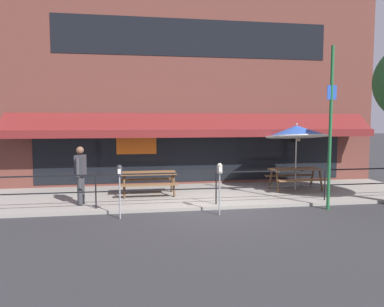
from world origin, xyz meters
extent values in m
plane|color=#2D2D30|center=(0.00, 0.00, 0.00)|extent=(120.00, 120.00, 0.00)
cube|color=gray|center=(0.00, 2.00, 0.05)|extent=(15.00, 4.00, 0.10)
cube|color=brown|center=(0.00, 4.25, 3.96)|extent=(15.00, 0.50, 7.91)
cube|color=black|center=(0.00, 3.99, 5.70)|extent=(10.50, 0.02, 1.40)
cube|color=black|center=(0.00, 3.99, 1.35)|extent=(12.00, 0.02, 2.30)
cube|color=orange|center=(-2.25, 3.97, 1.65)|extent=(1.50, 0.02, 0.70)
cube|color=maroon|center=(0.00, 3.45, 2.50)|extent=(13.80, 0.92, 0.70)
cube|color=maroon|center=(0.00, 2.94, 2.10)|extent=(13.80, 0.08, 0.28)
cube|color=black|center=(4.12, 3.86, 2.03)|extent=(0.04, 0.28, 0.04)
cube|color=black|center=(4.12, 3.72, 1.85)|extent=(0.18, 0.18, 0.28)
cube|color=beige|center=(4.12, 3.72, 1.85)|extent=(0.13, 0.19, 0.20)
cylinder|color=black|center=(-3.45, 0.30, 0.57)|extent=(0.04, 0.04, 0.95)
cylinder|color=black|center=(0.00, 0.30, 0.57)|extent=(0.04, 0.04, 0.95)
cylinder|color=black|center=(3.45, 0.30, 0.57)|extent=(0.04, 0.04, 0.95)
cube|color=black|center=(0.00, 0.30, 1.05)|extent=(13.80, 0.04, 0.04)
cube|color=black|center=(0.00, 0.30, 0.57)|extent=(13.80, 0.03, 0.03)
cube|color=brown|center=(-1.90, 2.00, 0.84)|extent=(1.80, 0.80, 0.05)
cube|color=brown|center=(-1.90, 1.42, 0.54)|extent=(1.80, 0.26, 0.04)
cube|color=brown|center=(-1.90, 2.58, 0.54)|extent=(1.80, 0.26, 0.04)
cylinder|color=brown|center=(-1.10, 1.68, 0.47)|extent=(0.07, 0.30, 0.73)
cylinder|color=brown|center=(-1.10, 2.32, 0.47)|extent=(0.07, 0.30, 0.73)
cylinder|color=brown|center=(-2.70, 1.68, 0.47)|extent=(0.07, 0.30, 0.73)
cylinder|color=brown|center=(-2.70, 2.32, 0.47)|extent=(0.07, 0.30, 0.73)
cube|color=brown|center=(3.30, 2.07, 0.84)|extent=(1.80, 0.80, 0.05)
cube|color=brown|center=(3.30, 1.49, 0.54)|extent=(1.80, 0.26, 0.04)
cube|color=brown|center=(3.30, 2.65, 0.54)|extent=(1.80, 0.26, 0.04)
cylinder|color=brown|center=(4.10, 1.75, 0.47)|extent=(0.07, 0.30, 0.73)
cylinder|color=brown|center=(4.10, 2.39, 0.47)|extent=(0.07, 0.30, 0.73)
cylinder|color=brown|center=(2.50, 1.75, 0.47)|extent=(0.07, 0.30, 0.73)
cylinder|color=brown|center=(2.50, 2.39, 0.47)|extent=(0.07, 0.30, 0.73)
cylinder|color=#B7B2A8|center=(3.30, 2.08, 1.25)|extent=(0.04, 0.04, 2.30)
cone|color=#2D56B7|center=(3.30, 2.08, 2.20)|extent=(2.10, 2.13, 0.61)
cylinder|color=white|center=(3.30, 2.08, 2.01)|extent=(2.14, 2.14, 0.25)
sphere|color=#B7B2A8|center=(3.30, 2.08, 2.44)|extent=(0.07, 0.07, 0.07)
cylinder|color=#333338|center=(-3.95, 0.82, 0.53)|extent=(0.15, 0.15, 0.86)
cylinder|color=#333338|center=(-3.91, 1.02, 0.53)|extent=(0.15, 0.15, 0.86)
cube|color=#38383D|center=(-3.93, 0.92, 1.26)|extent=(0.31, 0.44, 0.60)
cylinder|color=#38383D|center=(-3.98, 0.67, 1.23)|extent=(0.10, 0.10, 0.54)
cylinder|color=#38383D|center=(-3.88, 1.18, 1.23)|extent=(0.10, 0.10, 0.54)
sphere|color=brown|center=(-3.93, 0.92, 1.70)|extent=(0.22, 0.22, 0.22)
cylinder|color=gray|center=(-2.77, -0.54, 0.57)|extent=(0.04, 0.04, 1.15)
cylinder|color=#2D2D33|center=(-2.77, -0.54, 1.25)|extent=(0.15, 0.15, 0.20)
sphere|color=#2D2D33|center=(-2.77, -0.54, 1.35)|extent=(0.14, 0.14, 0.14)
cube|color=silver|center=(-2.77, -0.62, 1.26)|extent=(0.08, 0.01, 0.13)
cylinder|color=gray|center=(-0.11, -0.58, 0.57)|extent=(0.04, 0.04, 1.15)
cylinder|color=gray|center=(-0.11, -0.58, 1.25)|extent=(0.15, 0.15, 0.20)
sphere|color=gray|center=(-0.11, -0.58, 1.35)|extent=(0.14, 0.14, 0.14)
cube|color=silver|center=(-0.11, -0.67, 1.26)|extent=(0.08, 0.01, 0.13)
cylinder|color=#1E6033|center=(3.14, -0.45, 2.33)|extent=(0.09, 0.09, 4.66)
cube|color=blue|center=(3.14, -0.47, 3.35)|extent=(0.28, 0.02, 0.40)
camera|label=1|loc=(-2.47, -10.32, 2.55)|focal=35.00mm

